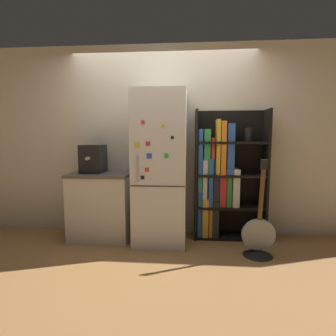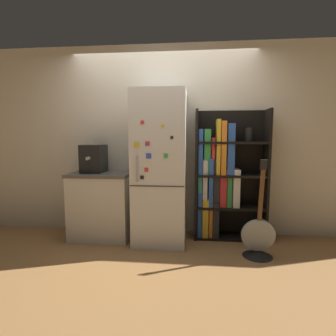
{
  "view_description": "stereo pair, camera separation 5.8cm",
  "coord_description": "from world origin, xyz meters",
  "px_view_note": "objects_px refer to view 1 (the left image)",
  "views": [
    {
      "loc": [
        0.36,
        -3.19,
        1.34
      ],
      "look_at": [
        0.09,
        0.15,
        0.96
      ],
      "focal_mm": 28.0,
      "sensor_mm": 36.0,
      "label": 1
    },
    {
      "loc": [
        0.42,
        -3.18,
        1.34
      ],
      "look_at": [
        0.09,
        0.15,
        0.96
      ],
      "focal_mm": 28.0,
      "sensor_mm": 36.0,
      "label": 2
    }
  ],
  "objects_px": {
    "espresso_machine": "(93,159)",
    "refrigerator": "(160,168)",
    "bookshelf": "(221,178)",
    "guitar": "(258,242)"
  },
  "relations": [
    {
      "from": "espresso_machine",
      "to": "refrigerator",
      "type": "bearing_deg",
      "value": -3.96
    },
    {
      "from": "refrigerator",
      "to": "bookshelf",
      "type": "xyz_separation_m",
      "value": [
        0.8,
        0.2,
        -0.15
      ]
    },
    {
      "from": "refrigerator",
      "to": "bookshelf",
      "type": "bearing_deg",
      "value": 14.14
    },
    {
      "from": "guitar",
      "to": "bookshelf",
      "type": "bearing_deg",
      "value": 122.83
    },
    {
      "from": "refrigerator",
      "to": "espresso_machine",
      "type": "bearing_deg",
      "value": 176.04
    },
    {
      "from": "bookshelf",
      "to": "espresso_machine",
      "type": "relative_size",
      "value": 4.49
    },
    {
      "from": "bookshelf",
      "to": "refrigerator",
      "type": "bearing_deg",
      "value": -165.86
    },
    {
      "from": "refrigerator",
      "to": "guitar",
      "type": "xyz_separation_m",
      "value": [
        1.16,
        -0.36,
        -0.79
      ]
    },
    {
      "from": "refrigerator",
      "to": "bookshelf",
      "type": "relative_size",
      "value": 1.12
    },
    {
      "from": "guitar",
      "to": "refrigerator",
      "type": "bearing_deg",
      "value": 162.65
    }
  ]
}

